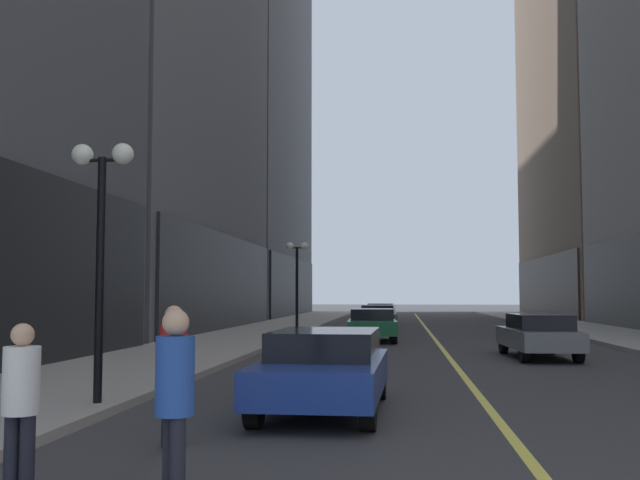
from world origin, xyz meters
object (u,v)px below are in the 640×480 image
(car_yellow, at_px, (381,313))
(street_lamp_left_near, at_px, (101,213))
(pedestrian_in_red_jacket, at_px, (173,364))
(street_lamp_left_far, at_px, (297,266))
(car_green, at_px, (372,324))
(car_black, at_px, (378,316))
(car_blue, at_px, (325,367))
(car_grey, at_px, (538,334))
(pedestrian_in_blue_hoodie, at_px, (175,395))
(pedestrian_in_white_shirt, at_px, (21,397))

(car_yellow, relative_size, street_lamp_left_near, 1.03)
(pedestrian_in_red_jacket, height_order, street_lamp_left_far, street_lamp_left_far)
(pedestrian_in_red_jacket, xyz_separation_m, street_lamp_left_far, (-2.07, 26.65, 2.22))
(car_green, height_order, car_black, same)
(street_lamp_left_near, bearing_deg, car_black, 82.69)
(car_blue, height_order, car_yellow, same)
(pedestrian_in_red_jacket, bearing_deg, car_yellow, 87.56)
(car_grey, relative_size, pedestrian_in_blue_hoodie, 2.60)
(street_lamp_left_near, bearing_deg, car_green, 78.54)
(pedestrian_in_red_jacket, height_order, pedestrian_in_white_shirt, pedestrian_in_red_jacket)
(pedestrian_in_red_jacket, relative_size, pedestrian_in_white_shirt, 1.08)
(street_lamp_left_near, height_order, street_lamp_left_far, same)
(pedestrian_in_blue_hoodie, height_order, street_lamp_left_near, street_lamp_left_near)
(street_lamp_left_far, bearing_deg, car_green, -54.14)
(street_lamp_left_near, bearing_deg, pedestrian_in_red_jacket, -51.92)
(car_black, bearing_deg, street_lamp_left_near, -97.31)
(car_blue, height_order, pedestrian_in_blue_hoodie, pedestrian_in_blue_hoodie)
(car_blue, xyz_separation_m, car_green, (0.11, 18.30, -0.00))
(car_yellow, relative_size, street_lamp_left_far, 1.03)
(street_lamp_left_far, bearing_deg, pedestrian_in_white_shirt, -87.27)
(car_blue, height_order, pedestrian_in_white_shirt, pedestrian_in_white_shirt)
(pedestrian_in_white_shirt, bearing_deg, car_yellow, 86.77)
(car_blue, height_order, car_green, same)
(car_yellow, bearing_deg, car_black, -89.67)
(pedestrian_in_blue_hoodie, height_order, street_lamp_left_far, street_lamp_left_far)
(car_grey, height_order, car_black, same)
(car_black, height_order, street_lamp_left_near, street_lamp_left_near)
(street_lamp_left_far, bearing_deg, street_lamp_left_near, -90.00)
(pedestrian_in_white_shirt, distance_m, street_lamp_left_near, 5.84)
(street_lamp_left_far, bearing_deg, car_grey, -54.65)
(car_grey, relative_size, street_lamp_left_near, 1.05)
(car_yellow, height_order, pedestrian_in_red_jacket, pedestrian_in_red_jacket)
(pedestrian_in_red_jacket, height_order, street_lamp_left_near, street_lamp_left_near)
(car_black, xyz_separation_m, street_lamp_left_far, (-3.76, -5.36, 2.54))
(car_grey, bearing_deg, car_yellow, 102.07)
(car_grey, relative_size, car_black, 1.09)
(car_yellow, bearing_deg, car_blue, -90.05)
(car_yellow, bearing_deg, car_green, -89.75)
(pedestrian_in_blue_hoodie, bearing_deg, pedestrian_in_red_jacket, 107.28)
(pedestrian_in_white_shirt, relative_size, street_lamp_left_near, 0.37)
(pedestrian_in_red_jacket, bearing_deg, car_blue, 62.35)
(pedestrian_in_white_shirt, bearing_deg, pedestrian_in_red_jacket, 74.98)
(car_green, bearing_deg, pedestrian_in_white_shirt, -95.75)
(car_grey, xyz_separation_m, pedestrian_in_white_shirt, (-7.66, -16.44, 0.24))
(car_blue, bearing_deg, car_green, 89.66)
(car_yellow, xyz_separation_m, pedestrian_in_blue_hoodie, (-0.75, -41.67, 0.33))
(car_blue, distance_m, car_black, 28.92)
(car_grey, relative_size, car_green, 1.09)
(car_black, height_order, pedestrian_in_white_shirt, pedestrian_in_white_shirt)
(pedestrian_in_red_jacket, relative_size, street_lamp_left_near, 0.40)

